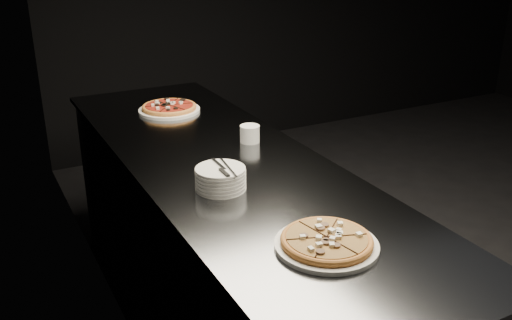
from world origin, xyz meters
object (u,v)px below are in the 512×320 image
pizza_mushroom (327,242)px  plate_stack (221,178)px  ramekin (250,133)px  cutlery (224,168)px  pizza_tomato (169,108)px  counter (227,258)px

pizza_mushroom → plate_stack: 0.52m
ramekin → cutlery: bearing=-127.7°
pizza_tomato → ramekin: 0.61m
cutlery → pizza_mushroom: bearing=-77.8°
pizza_mushroom → cutlery: 0.51m
cutlery → counter: bearing=66.1°
counter → pizza_mushroom: 0.89m
plate_stack → counter: bearing=62.3°
counter → plate_stack: 0.57m
counter → ramekin: size_ratio=28.83×
counter → pizza_tomato: 0.86m
pizza_mushroom → cutlery: (-0.10, 0.50, 0.06)m
plate_stack → ramekin: plate_stack is taller
pizza_mushroom → ramekin: 0.92m
counter → pizza_tomato: size_ratio=7.60×
pizza_tomato → cutlery: cutlery is taller
pizza_tomato → plate_stack: size_ratio=1.80×
pizza_mushroom → pizza_tomato: bearing=88.0°
pizza_mushroom → plate_stack: size_ratio=1.94×
pizza_mushroom → plate_stack: (-0.10, 0.51, 0.02)m
pizza_tomato → pizza_mushroom: bearing=-92.0°
counter → pizza_mushroom: bearing=-91.9°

